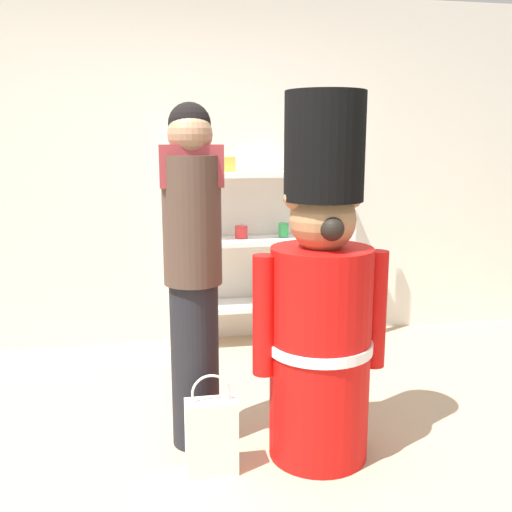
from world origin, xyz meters
name	(u,v)px	position (x,y,z in m)	size (l,w,h in m)	color
ground_plane	(211,504)	(0.00, 0.00, 0.00)	(6.40, 6.40, 0.00)	tan
back_wall	(177,174)	(0.00, 2.20, 1.30)	(6.40, 0.12, 2.60)	silver
merchandise_shelf	(263,236)	(0.62, 1.98, 0.83)	(1.35, 0.35, 1.67)	white
teddy_bear_guard	(321,306)	(0.57, 0.32, 0.77)	(0.66, 0.51, 1.76)	red
person_shopper	(193,268)	(-0.02, 0.55, 0.93)	(0.30, 0.29, 1.72)	black
shopping_bag	(212,435)	(0.03, 0.25, 0.19)	(0.24, 0.12, 0.49)	silver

